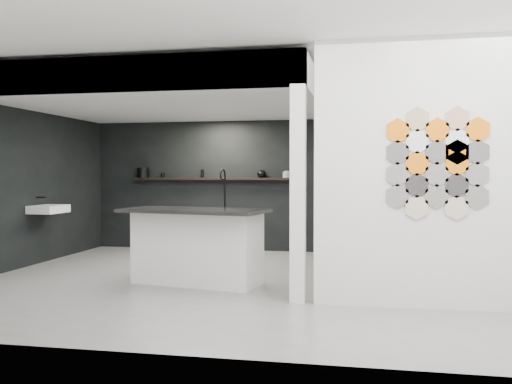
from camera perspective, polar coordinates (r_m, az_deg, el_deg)
The scene contains 17 objects.
floor at distance 7.43m, azimuth -1.22°, elevation -9.01°, with size 7.00×6.00×0.01m, color slate.
partition_panel at distance 6.16m, azimuth 17.31°, elevation 1.81°, with size 2.45×0.15×2.80m, color silver.
bay_clad_back at distance 10.50m, azimuth -4.68°, elevation 0.65°, with size 4.40×0.04×2.35m, color black.
bay_clad_left at distance 9.56m, azimuth -20.61°, elevation 0.42°, with size 0.04×4.00×2.35m, color black.
bulkhead at distance 8.70m, azimuth -8.30°, elevation 9.47°, with size 4.40×4.00×0.40m, color silver.
corner_column at distance 6.18m, azimuth 4.22°, elevation -0.20°, with size 0.16×0.16×2.35m, color silver.
fascia_beam at distance 6.93m, azimuth -13.70°, elevation 11.39°, with size 4.40×0.16×0.40m, color silver.
wall_basin at distance 9.29m, azimuth -20.03°, elevation -1.62°, with size 0.40×0.60×0.12m, color silver.
display_shelf at distance 10.37m, azimuth -4.31°, elevation 1.33°, with size 3.00×0.15×0.04m, color black.
kitchen_island at distance 7.25m, azimuth -5.94°, elevation -5.32°, with size 1.92×1.12×1.46m.
stockpot at distance 10.81m, azimuth -11.23°, elevation 1.91°, with size 0.22×0.22×0.18m, color black.
kettle at distance 10.17m, azimuth 0.57°, elevation 1.82°, with size 0.16×0.16×0.14m, color black.
glass_bowl at distance 10.09m, azimuth 3.10°, elevation 1.73°, with size 0.15×0.15×0.10m, color gray.
glass_vase at distance 10.09m, azimuth 3.10°, elevation 1.78°, with size 0.09×0.09×0.12m, color gray.
bottle_dark at distance 10.43m, azimuth -5.39°, elevation 1.85°, with size 0.06×0.06×0.15m, color black.
utensil_cup at distance 10.67m, azimuth -9.31°, elevation 1.67°, with size 0.07×0.07×0.09m, color black.
hex_tile_cluster at distance 6.08m, azimuth 17.72°, elevation 2.80°, with size 1.04×0.02×1.16m.
Camera 1 is at (1.57, -7.13, 1.40)m, focal length 40.00 mm.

